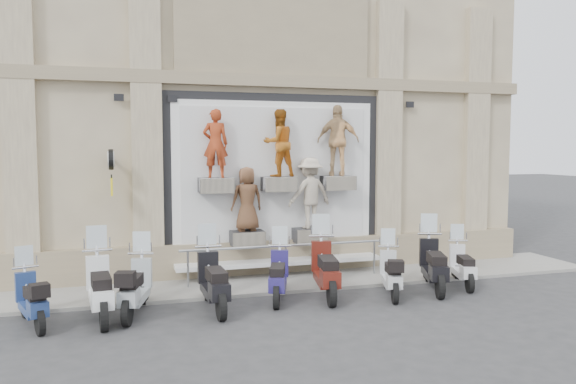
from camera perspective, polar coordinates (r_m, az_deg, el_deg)
name	(u,v)px	position (r m, az deg, el deg)	size (l,w,h in m)	color
ground	(314,306)	(11.66, 2.63, -11.47)	(90.00, 90.00, 0.00)	#303033
sidewalk	(285,280)	(13.59, -0.35, -8.97)	(16.00, 2.20, 0.08)	gray
building	(240,59)	(18.17, -4.87, 13.36)	(14.00, 8.60, 12.00)	#C3B38E
shop_vitrine	(282,180)	(13.89, -0.57, 1.20)	(5.60, 0.86, 4.30)	black
guard_rail	(286,264)	(13.40, -0.23, -7.30)	(5.06, 0.10, 0.93)	#9EA0A5
clock_sign_bracket	(111,166)	(13.04, -17.52, 2.51)	(0.10, 0.80, 1.02)	black
scooter_a	(31,288)	(11.22, -24.63, -8.88)	(0.50, 1.71, 1.39)	navy
scooter_b	(100,275)	(11.15, -18.57, -7.99)	(0.61, 2.08, 1.69)	white
scooter_c	(135,276)	(11.26, -15.26, -8.21)	(0.55, 1.88, 1.53)	#989FA4
scooter_d	(213,269)	(11.27, -7.58, -7.78)	(0.59, 2.02, 1.64)	black
scooter_e	(278,265)	(11.90, -0.99, -7.44)	(0.53, 1.83, 1.49)	navy
scooter_f	(326,258)	(12.14, 3.85, -6.67)	(0.62, 2.12, 1.72)	#4D140D
scooter_g	(391,264)	(12.44, 10.44, -7.21)	(0.50, 1.72, 1.40)	#AEB2B5
scooter_h	(434,254)	(13.11, 14.60, -6.08)	(0.60, 2.05, 1.66)	black
scooter_i	(463,257)	(13.69, 17.33, -6.30)	(0.50, 1.70, 1.38)	silver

